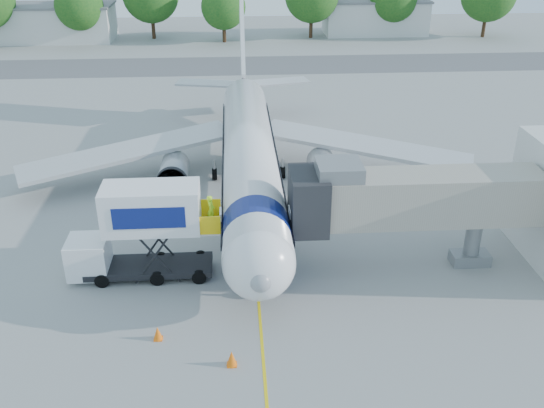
{
  "coord_description": "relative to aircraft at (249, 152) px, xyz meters",
  "views": [
    {
      "loc": [
        -1.05,
        -36.38,
        18.96
      ],
      "look_at": [
        1.05,
        -4.87,
        3.2
      ],
      "focal_mm": 40.0,
      "sensor_mm": 36.0,
      "label": 1
    }
  ],
  "objects": [
    {
      "name": "ground",
      "position": [
        0.0,
        -4.12,
        -2.95
      ],
      "size": [
        160.0,
        160.0,
        0.0
      ],
      "primitive_type": "plane",
      "color": "#989895",
      "rests_on": "ground"
    },
    {
      "name": "safety_cone_b",
      "position": [
        -5.0,
        -16.87,
        -2.6
      ],
      "size": [
        0.45,
        0.45,
        0.72
      ],
      "color": "orange",
      "rests_on": "ground"
    },
    {
      "name": "outbuilding_right",
      "position": [
        22.0,
        57.88,
        -0.29
      ],
      "size": [
        16.4,
        7.4,
        5.3
      ],
      "color": "silver",
      "rests_on": "ground"
    },
    {
      "name": "tree_d",
      "position": [
        -2.03,
        52.83,
        2.14
      ],
      "size": [
        6.58,
        6.58,
        8.4
      ],
      "color": "#382314",
      "rests_on": "ground"
    },
    {
      "name": "taxiway_strip",
      "position": [
        0.0,
        37.88,
        -2.94
      ],
      "size": [
        120.0,
        10.0,
        0.01
      ],
      "primitive_type": "cube",
      "color": "#59595B",
      "rests_on": "ground"
    },
    {
      "name": "ground_tug",
      "position": [
        -2.37,
        -22.14,
        -2.23
      ],
      "size": [
        3.43,
        1.79,
        1.37
      ],
      "rotation": [
        0.0,
        0.0,
        0.01
      ],
      "color": "white",
      "rests_on": "ground"
    },
    {
      "name": "guidance_line",
      "position": [
        0.0,
        -4.12,
        -2.94
      ],
      "size": [
        0.15,
        70.0,
        0.01
      ],
      "primitive_type": "cube",
      "color": "yellow",
      "rests_on": "ground"
    },
    {
      "name": "aircraft",
      "position": [
        0.0,
        0.0,
        0.0
      ],
      "size": [
        34.17,
        37.73,
        11.35
      ],
      "color": "white",
      "rests_on": "ground"
    },
    {
      "name": "jet_bridge",
      "position": [
        7.99,
        -11.12,
        1.39
      ],
      "size": [
        13.9,
        3.2,
        6.6
      ],
      "color": "#9F9788",
      "rests_on": "ground"
    },
    {
      "name": "safety_cone_a",
      "position": [
        -1.45,
        -18.95,
        -2.57
      ],
      "size": [
        0.49,
        0.49,
        0.78
      ],
      "color": "orange",
      "rests_on": "ground"
    },
    {
      "name": "tree_b",
      "position": [
        -23.02,
        52.94,
        2.46
      ],
      "size": [
        7.0,
        7.0,
        8.92
      ],
      "color": "#382314",
      "rests_on": "ground"
    },
    {
      "name": "outbuilding_left",
      "position": [
        -28.0,
        55.88,
        -0.29
      ],
      "size": [
        18.4,
        8.4,
        5.3
      ],
      "color": "silver",
      "rests_on": "ground"
    },
    {
      "name": "catering_hiloader",
      "position": [
        -6.27,
        -11.12,
        -0.19
      ],
      "size": [
        8.5,
        2.44,
        5.5
      ],
      "color": "black",
      "rests_on": "ground"
    }
  ]
}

